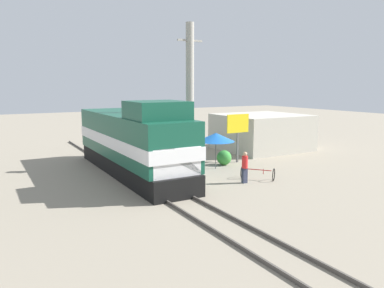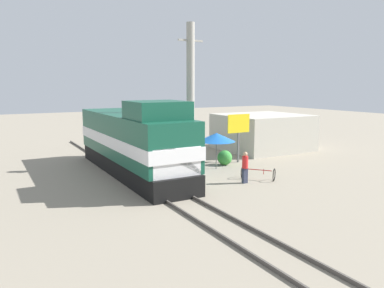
% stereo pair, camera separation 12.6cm
% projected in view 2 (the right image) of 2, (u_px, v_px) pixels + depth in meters
% --- Properties ---
extents(ground_plane, '(120.00, 120.00, 0.00)m').
position_uv_depth(ground_plane, '(154.00, 185.00, 20.86)').
color(ground_plane, gray).
extents(rail_near, '(0.08, 37.37, 0.15)m').
position_uv_depth(rail_near, '(142.00, 186.00, 20.50)').
color(rail_near, '#4C4742').
rests_on(rail_near, ground_plane).
extents(rail_far, '(0.08, 37.37, 0.15)m').
position_uv_depth(rail_far, '(165.00, 183.00, 21.19)').
color(rail_far, '#4C4742').
rests_on(rail_far, ground_plane).
extents(locomotive, '(3.09, 13.16, 4.71)m').
position_uv_depth(locomotive, '(134.00, 142.00, 23.09)').
color(locomotive, black).
rests_on(locomotive, ground_plane).
extents(utility_pole, '(1.80, 0.53, 9.53)m').
position_uv_depth(utility_pole, '(191.00, 96.00, 24.74)').
color(utility_pole, '#9E998E').
rests_on(utility_pole, ground_plane).
extents(vendor_umbrella, '(2.49, 2.49, 2.42)m').
position_uv_depth(vendor_umbrella, '(216.00, 137.00, 24.66)').
color(vendor_umbrella, '#4C4C4C').
rests_on(vendor_umbrella, ground_plane).
extents(billboard_sign, '(1.86, 0.12, 3.48)m').
position_uv_depth(billboard_sign, '(239.00, 127.00, 26.75)').
color(billboard_sign, '#595959').
rests_on(billboard_sign, ground_plane).
extents(shrub_cluster, '(1.04, 1.04, 1.04)m').
position_uv_depth(shrub_cluster, '(225.00, 158.00, 26.11)').
color(shrub_cluster, '#388C38').
rests_on(shrub_cluster, ground_plane).
extents(person_bystander, '(0.34, 0.34, 1.82)m').
position_uv_depth(person_bystander, '(245.00, 166.00, 21.22)').
color(person_bystander, '#2D3347').
rests_on(person_bystander, ground_plane).
extents(bicycle, '(1.79, 1.97, 0.74)m').
position_uv_depth(bicycle, '(258.00, 173.00, 22.11)').
color(bicycle, black).
rests_on(bicycle, ground_plane).
extents(building_block_distant, '(6.86, 6.40, 3.02)m').
position_uv_depth(building_block_distant, '(262.00, 132.00, 32.35)').
color(building_block_distant, '#B7B2A3').
rests_on(building_block_distant, ground_plane).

